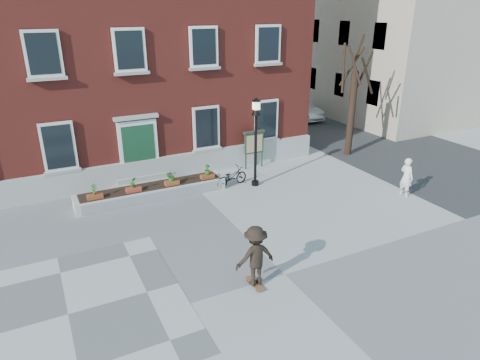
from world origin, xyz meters
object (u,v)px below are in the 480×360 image
bicycle (232,177)px  lamp_post (256,130)px  notice_board (254,143)px  bystander (406,177)px  parked_car (301,109)px  skateboarder (255,256)px

bicycle → lamp_post: bearing=-125.3°
notice_board → lamp_post: bearing=-116.8°
bystander → lamp_post: size_ratio=0.42×
notice_board → parked_car: bearing=43.4°
parked_car → bicycle: bearing=-134.0°
bicycle → bystander: size_ratio=0.98×
bystander → lamp_post: 6.58m
bicycle → notice_board: (1.99, 1.61, 0.83)m
parked_car → notice_board: bearing=-133.2°
bicycle → notice_board: notice_board is taller
parked_car → bystander: bystander is taller
bicycle → bystander: bearing=-137.9°
bicycle → lamp_post: (0.97, -0.39, 2.11)m
bicycle → lamp_post: 2.36m
bicycle → parked_car: (9.74, 8.95, 0.24)m
lamp_post → skateboarder: 7.57m
parked_car → bystander: 13.64m
lamp_post → bystander: bearing=-36.7°
bystander → notice_board: notice_board is taller
bicycle → lamp_post: lamp_post is taller
notice_board → skateboarder: skateboarder is taller
parked_car → skateboarder: bearing=-124.4°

